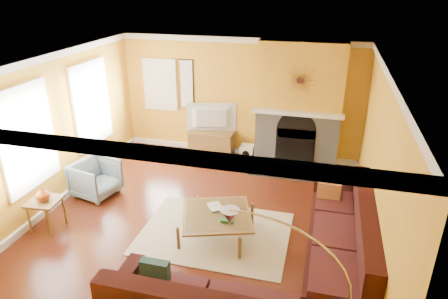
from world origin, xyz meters
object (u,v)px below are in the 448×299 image
(media_console, at_px, (212,143))
(side_table, at_px, (47,214))
(coffee_table, at_px, (217,225))
(armchair, at_px, (96,179))
(sectional_sofa, at_px, (261,238))

(media_console, bearing_deg, side_table, -116.57)
(coffee_table, relative_size, side_table, 2.02)
(armchair, relative_size, side_table, 1.43)
(sectional_sofa, relative_size, side_table, 6.95)
(sectional_sofa, xyz_separation_m, media_console, (-1.80, 3.60, -0.17))
(coffee_table, xyz_separation_m, side_table, (-2.80, -0.50, 0.05))
(side_table, bearing_deg, coffee_table, 10.12)
(armchair, bearing_deg, side_table, -176.85)
(coffee_table, height_order, side_table, side_table)
(sectional_sofa, height_order, armchair, sectional_sofa)
(sectional_sofa, relative_size, media_console, 3.59)
(media_console, relative_size, armchair, 1.35)
(sectional_sofa, distance_m, coffee_table, 0.97)
(media_console, height_order, side_table, media_console)
(armchair, bearing_deg, media_console, -21.08)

